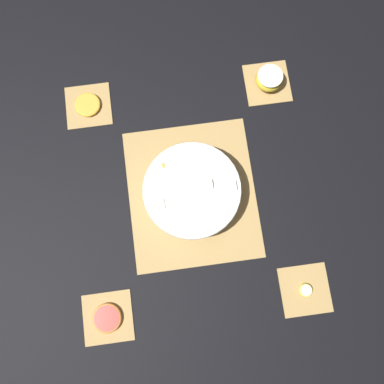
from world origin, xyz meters
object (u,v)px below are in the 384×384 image
apple_half (269,79)px  orange_slice_whole (88,105)px  banana_coin_single (306,290)px  fruit_salad_bowl (192,191)px  grapefruit_slice (107,318)px

apple_half → orange_slice_whole: (0.00, 0.59, -0.02)m
orange_slice_whole → banana_coin_single: orange_slice_whole is taller
fruit_salad_bowl → grapefruit_slice: bearing=138.5°
fruit_salad_bowl → apple_half: 0.45m
fruit_salad_bowl → banana_coin_single: fruit_salad_bowl is taller
fruit_salad_bowl → orange_slice_whole: fruit_salad_bowl is taller
fruit_salad_bowl → grapefruit_slice: (-0.34, 0.30, -0.04)m
fruit_salad_bowl → banana_coin_single: 0.45m
fruit_salad_bowl → banana_coin_single: size_ratio=7.41×
apple_half → grapefruit_slice: size_ratio=1.02×
fruit_salad_bowl → apple_half: (0.33, -0.30, -0.02)m
fruit_salad_bowl → orange_slice_whole: size_ratio=3.54×
fruit_salad_bowl → grapefruit_slice: fruit_salad_bowl is taller
orange_slice_whole → grapefruit_slice: (-0.67, 0.00, 0.00)m
banana_coin_single → fruit_salad_bowl: bearing=41.4°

